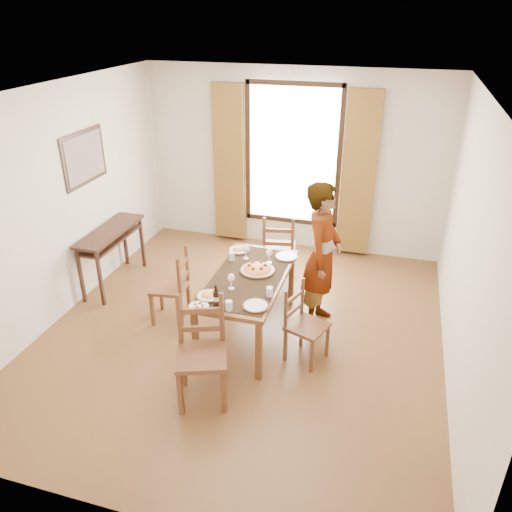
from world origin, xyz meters
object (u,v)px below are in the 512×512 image
(dining_table, at_px, (248,282))
(man, at_px, (322,256))
(pasta_platter, at_px, (257,267))
(console_table, at_px, (110,238))

(dining_table, distance_m, man, 0.90)
(man, bearing_deg, pasta_platter, 120.92)
(console_table, distance_m, man, 2.84)
(dining_table, height_order, pasta_platter, pasta_platter)
(pasta_platter, bearing_deg, dining_table, -116.99)
(man, bearing_deg, console_table, 91.79)
(console_table, height_order, man, man)
(dining_table, relative_size, pasta_platter, 4.00)
(dining_table, bearing_deg, pasta_platter, 63.01)
(dining_table, distance_m, pasta_platter, 0.20)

